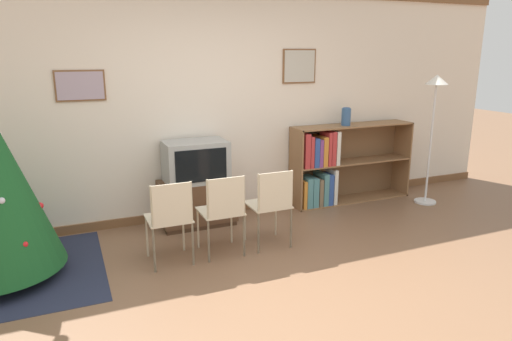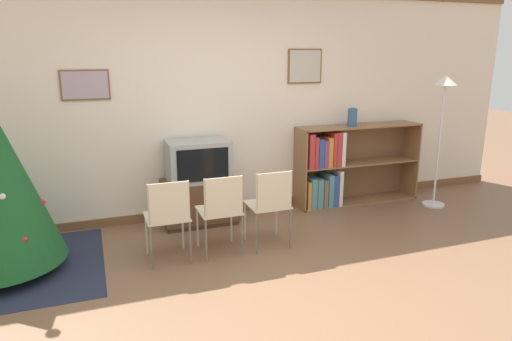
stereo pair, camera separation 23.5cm
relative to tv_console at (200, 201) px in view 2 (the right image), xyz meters
name	(u,v)px [view 2 (the right image)]	position (x,y,z in m)	size (l,w,h in m)	color
ground_plane	(280,300)	(0.20, -1.92, -0.26)	(24.00, 24.00, 0.00)	brown
wall_back	(208,104)	(0.20, 0.30, 1.09)	(8.60, 0.11, 2.70)	silver
area_rug	(4,271)	(-1.98, -0.60, -0.26)	(1.74, 1.58, 0.01)	#23283D
tv_console	(200,201)	(0.00, 0.00, 0.00)	(0.85, 0.46, 0.52)	#412A1A
television	(198,161)	(0.00, 0.00, 0.49)	(0.70, 0.45, 0.46)	#9E9E99
folding_chair_left	(168,216)	(-0.51, -0.93, 0.21)	(0.40, 0.40, 0.82)	beige
folding_chair_center	(221,209)	(0.00, -0.93, 0.21)	(0.40, 0.40, 0.82)	beige
folding_chair_right	(270,203)	(0.51, -0.93, 0.21)	(0.40, 0.40, 0.82)	beige
bookshelf	(336,167)	(1.83, 0.06, 0.24)	(1.69, 0.36, 1.03)	olive
vase	(352,117)	(2.02, 0.04, 0.89)	(0.12, 0.12, 0.23)	#335684
standing_lamp	(443,107)	(3.01, -0.43, 1.02)	(0.28, 0.28, 1.67)	silver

